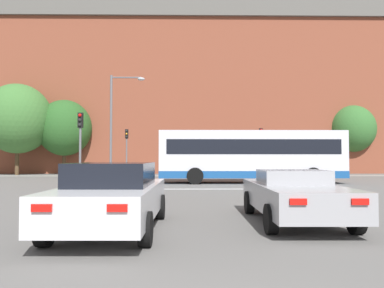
{
  "coord_description": "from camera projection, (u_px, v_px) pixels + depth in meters",
  "views": [
    {
      "loc": [
        -0.44,
        -2.22,
        1.62
      ],
      "look_at": [
        -0.08,
        23.96,
        2.54
      ],
      "focal_mm": 35.0,
      "sensor_mm": 36.0,
      "label": 1
    }
  ],
  "objects": [
    {
      "name": "brick_civic_building",
      "position": [
        204.0,
        96.0,
        44.87
      ],
      "size": [
        44.42,
        16.53,
        23.6
      ],
      "color": "brown",
      "rests_on": "ground_plane"
    },
    {
      "name": "bus_crossing_lead",
      "position": [
        251.0,
        155.0,
        23.58
      ],
      "size": [
        11.45,
        2.63,
        3.25
      ],
      "rotation": [
        0.0,
        0.0,
        -1.57
      ],
      "color": "silver",
      "rests_on": "ground_plane"
    },
    {
      "name": "tree_distant",
      "position": [
        352.0,
        129.0,
        37.3
      ],
      "size": [
        4.46,
        4.46,
        6.8
      ],
      "color": "#4C3823",
      "rests_on": "ground_plane"
    },
    {
      "name": "pedestrian_walking_east",
      "position": [
        302.0,
        164.0,
        32.55
      ],
      "size": [
        0.38,
        0.46,
        1.75
      ],
      "rotation": [
        0.0,
        0.0,
        5.17
      ],
      "color": "brown",
      "rests_on": "ground_plane"
    },
    {
      "name": "tree_by_building",
      "position": [
        65.0,
        128.0,
        35.59
      ],
      "size": [
        5.07,
        5.07,
        7.08
      ],
      "color": "#4C3823",
      "rests_on": "ground_plane"
    },
    {
      "name": "car_saloon_left",
      "position": [
        113.0,
        196.0,
        8.26
      ],
      "size": [
        2.1,
        4.97,
        1.49
      ],
      "rotation": [
        0.0,
        0.0,
        -0.02
      ],
      "color": "silver",
      "rests_on": "ground_plane"
    },
    {
      "name": "pedestrian_waiting",
      "position": [
        182.0,
        164.0,
        32.32
      ],
      "size": [
        0.45,
        0.34,
        1.69
      ],
      "rotation": [
        0.0,
        0.0,
        0.33
      ],
      "color": "black",
      "rests_on": "ground_plane"
    },
    {
      "name": "stop_line_strip",
      "position": [
        195.0,
        189.0,
        18.94
      ],
      "size": [
        8.95,
        0.3,
        0.01
      ],
      "primitive_type": "cube",
      "color": "silver",
      "rests_on": "ground_plane"
    },
    {
      "name": "street_lamp_junction",
      "position": [
        117.0,
        116.0,
        25.62
      ],
      "size": [
        2.38,
        0.36,
        7.25
      ],
      "color": "slate",
      "rests_on": "ground_plane"
    },
    {
      "name": "traffic_light_near_left",
      "position": [
        80.0,
        137.0,
        19.77
      ],
      "size": [
        0.26,
        0.31,
        3.98
      ],
      "color": "slate",
      "rests_on": "ground_plane"
    },
    {
      "name": "traffic_light_far_left",
      "position": [
        127.0,
        144.0,
        32.38
      ],
      "size": [
        0.26,
        0.31,
        4.04
      ],
      "color": "slate",
      "rests_on": "ground_plane"
    },
    {
      "name": "tree_kerbside",
      "position": [
        18.0,
        119.0,
        34.19
      ],
      "size": [
        6.08,
        6.08,
        8.33
      ],
      "color": "#4C3823",
      "rests_on": "ground_plane"
    },
    {
      "name": "traffic_light_far_right",
      "position": [
        261.0,
        144.0,
        32.13
      ],
      "size": [
        0.26,
        0.31,
        4.12
      ],
      "color": "slate",
      "rests_on": "ground_plane"
    },
    {
      "name": "far_pavement",
      "position": [
        192.0,
        176.0,
        32.73
      ],
      "size": [
        69.95,
        2.5,
        0.01
      ],
      "primitive_type": "cube",
      "color": "gray",
      "rests_on": "ground_plane"
    },
    {
      "name": "car_roadster_right",
      "position": [
        294.0,
        195.0,
        9.32
      ],
      "size": [
        2.04,
        4.72,
        1.29
      ],
      "rotation": [
        0.0,
        0.0,
        -0.01
      ],
      "color": "#9E9EA3",
      "rests_on": "ground_plane"
    }
  ]
}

